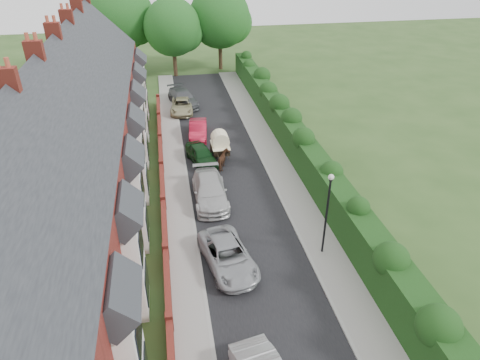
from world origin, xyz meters
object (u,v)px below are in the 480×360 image
at_px(car_green, 201,155).
at_px(horse_cart, 220,143).
at_px(car_grey, 183,98).
at_px(car_white, 210,191).
at_px(horse, 224,160).
at_px(car_red, 198,130).
at_px(lamppost, 328,205).
at_px(car_silver_b, 228,256).
at_px(car_beige, 182,106).

bearing_deg(car_green, horse_cart, 3.59).
bearing_deg(car_grey, car_white, -101.34).
xyz_separation_m(car_green, car_grey, (-0.56, 13.20, 0.09)).
xyz_separation_m(car_green, horse, (1.59, -1.30, 0.01)).
relative_size(car_green, car_red, 0.95).
relative_size(lamppost, horse_cart, 1.61).
height_order(car_green, horse, horse).
bearing_deg(car_red, car_silver_b, -83.83).
distance_m(car_grey, horse, 14.66).
height_order(car_silver_b, horse, horse).
bearing_deg(car_beige, car_green, -79.84).
relative_size(car_green, horse_cart, 1.28).
bearing_deg(horse_cart, car_green, -161.97).
xyz_separation_m(car_white, car_beige, (-0.79, 16.80, -0.12)).
bearing_deg(car_red, car_grey, 101.63).
distance_m(car_white, car_grey, 18.81).
relative_size(lamppost, car_beige, 1.09).
xyz_separation_m(car_silver_b, car_red, (0.04, 17.13, 0.01)).
distance_m(car_red, horse, 6.28).
bearing_deg(car_red, horse_cart, -66.09).
bearing_deg(horse, car_red, -60.42).
bearing_deg(horse_cart, car_beige, 102.49).
bearing_deg(car_green, car_red, 72.96).
distance_m(car_green, car_grey, 13.21).
xyz_separation_m(lamppost, car_silver_b, (-5.44, -0.10, -2.60)).
height_order(car_green, horse_cart, horse_cart).
height_order(car_white, car_green, car_white).
distance_m(car_silver_b, car_beige, 23.52).
distance_m(car_white, horse_cart, 6.34).
height_order(lamppost, car_green, lamppost).
bearing_deg(horse_cart, car_red, 107.60).
relative_size(car_silver_b, car_beige, 1.06).
xyz_separation_m(car_silver_b, car_green, (-0.18, 12.30, 0.00)).
relative_size(car_white, car_green, 1.31).
bearing_deg(car_green, lamppost, -79.69).
xyz_separation_m(lamppost, car_beige, (-6.40, 23.40, -2.64)).
distance_m(car_green, car_beige, 11.23).
height_order(car_silver_b, car_red, car_red).
distance_m(car_silver_b, car_green, 12.30).
relative_size(horse, horse_cart, 0.53).
relative_size(car_red, horse, 2.55).
bearing_deg(car_red, car_beige, 105.20).
height_order(car_beige, car_grey, car_grey).
xyz_separation_m(lamppost, car_green, (-5.62, 12.20, -2.60)).
relative_size(lamppost, car_green, 1.26).
bearing_deg(car_green, car_beige, 79.54).
bearing_deg(horse_cart, car_grey, 99.61).
xyz_separation_m(car_beige, horse, (2.37, -12.50, 0.05)).
bearing_deg(car_beige, horse, -73.10).
xyz_separation_m(lamppost, horse_cart, (-4.03, 12.72, -1.98)).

